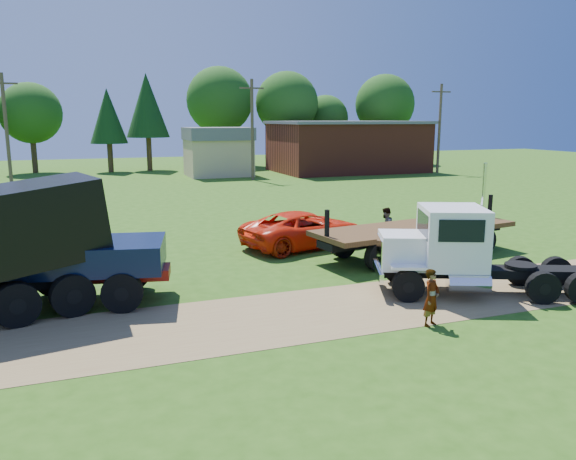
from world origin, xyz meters
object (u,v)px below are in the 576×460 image
object	(u,v)px
white_semi_tractor	(454,250)
flatbed_trailer	(415,233)
orange_pickup	(305,229)
spectator_a	(432,298)
navy_truck	(26,251)

from	to	relation	value
white_semi_tractor	flatbed_trailer	distance (m)	5.04
orange_pickup	spectator_a	world-z (taller)	same
orange_pickup	spectator_a	size ratio (longest dim) A/B	3.60
white_semi_tractor	orange_pickup	world-z (taller)	white_semi_tractor
orange_pickup	spectator_a	bearing A→B (deg)	164.03
navy_truck	flatbed_trailer	world-z (taller)	navy_truck
spectator_a	flatbed_trailer	bearing A→B (deg)	33.66
spectator_a	white_semi_tractor	bearing A→B (deg)	17.08
navy_truck	orange_pickup	xyz separation A→B (m)	(10.70, 4.32, -0.86)
orange_pickup	navy_truck	bearing A→B (deg)	98.12
white_semi_tractor	spectator_a	world-z (taller)	white_semi_tractor
navy_truck	spectator_a	world-z (taller)	navy_truck
white_semi_tractor	spectator_a	distance (m)	3.28
flatbed_trailer	white_semi_tractor	bearing A→B (deg)	-117.76
white_semi_tractor	navy_truck	xyz separation A→B (m)	(-12.66, 3.50, 0.24)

